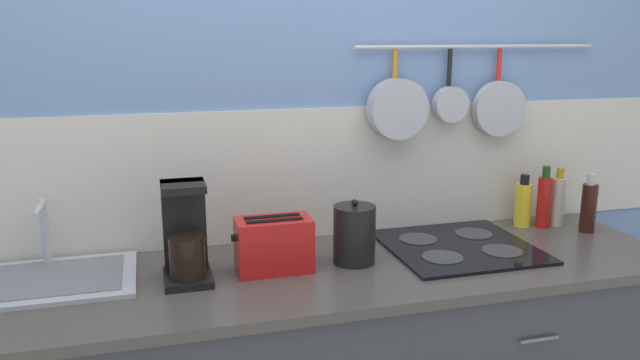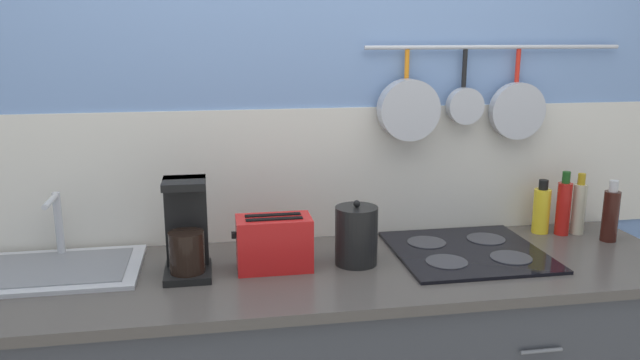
# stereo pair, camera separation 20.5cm
# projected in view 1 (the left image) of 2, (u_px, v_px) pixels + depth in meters

# --- Properties ---
(wall_back) EXTENTS (7.20, 0.16, 2.60)m
(wall_back) POSITION_uv_depth(u_px,v_px,m) (302.00, 140.00, 2.40)
(wall_back) COLOR #7293C6
(wall_back) RESTS_ON ground_plane
(countertop) EXTENTS (2.51, 0.68, 0.03)m
(countertop) POSITION_uv_depth(u_px,v_px,m) (329.00, 273.00, 2.13)
(countertop) COLOR #4C4742
(countertop) RESTS_ON cabinet_base
(sink_basin) EXTENTS (0.58, 0.40, 0.24)m
(sink_basin) POSITION_uv_depth(u_px,v_px,m) (43.00, 278.00, 2.00)
(sink_basin) COLOR #B7BABF
(sink_basin) RESTS_ON countertop
(coffee_maker) EXTENTS (0.15, 0.19, 0.32)m
(coffee_maker) POSITION_uv_depth(u_px,v_px,m) (186.00, 239.00, 2.01)
(coffee_maker) COLOR black
(coffee_maker) RESTS_ON countertop
(toaster) EXTENTS (0.27, 0.14, 0.19)m
(toaster) POSITION_uv_depth(u_px,v_px,m) (274.00, 245.00, 2.09)
(toaster) COLOR red
(toaster) RESTS_ON countertop
(kettle) EXTENTS (0.15, 0.15, 0.23)m
(kettle) POSITION_uv_depth(u_px,v_px,m) (354.00, 234.00, 2.16)
(kettle) COLOR black
(kettle) RESTS_ON countertop
(cooktop) EXTENTS (0.53, 0.52, 0.01)m
(cooktop) POSITION_uv_depth(u_px,v_px,m) (459.00, 246.00, 2.33)
(cooktop) COLOR black
(cooktop) RESTS_ON countertop
(bottle_cooking_wine) EXTENTS (0.07, 0.07, 0.22)m
(bottle_cooking_wine) POSITION_uv_depth(u_px,v_px,m) (523.00, 204.00, 2.57)
(bottle_cooking_wine) COLOR yellow
(bottle_cooking_wine) RESTS_ON countertop
(bottle_dish_soap) EXTENTS (0.06, 0.06, 0.26)m
(bottle_dish_soap) POSITION_uv_depth(u_px,v_px,m) (544.00, 200.00, 2.56)
(bottle_dish_soap) COLOR red
(bottle_dish_soap) RESTS_ON countertop
(bottle_vinegar) EXTENTS (0.05, 0.05, 0.25)m
(bottle_vinegar) POSITION_uv_depth(u_px,v_px,m) (558.00, 200.00, 2.57)
(bottle_vinegar) COLOR #BFB799
(bottle_vinegar) RESTS_ON countertop
(bottle_sesame_oil) EXTENTS (0.06, 0.06, 0.24)m
(bottle_sesame_oil) POSITION_uv_depth(u_px,v_px,m) (589.00, 206.00, 2.50)
(bottle_sesame_oil) COLOR #33140F
(bottle_sesame_oil) RESTS_ON countertop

